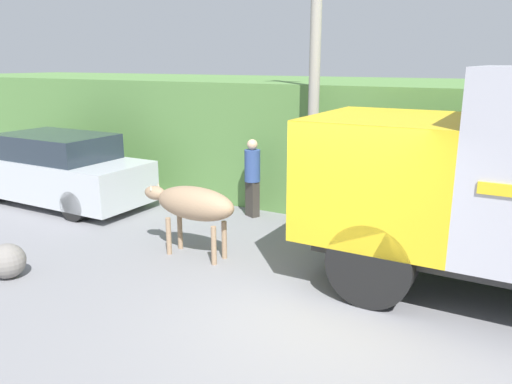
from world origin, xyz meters
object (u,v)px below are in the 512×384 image
at_px(parked_suv, 56,170).
at_px(utility_pole, 315,60).
at_px(brown_cow, 193,204).
at_px(roadside_rock, 7,261).
at_px(pedestrian_on_hill, 252,174).

xyz_separation_m(parked_suv, utility_pole, (5.88, 1.50, 2.51)).
relative_size(brown_cow, roadside_rock, 3.35).
bearing_deg(brown_cow, roadside_rock, -130.65).
distance_m(brown_cow, utility_pole, 3.69).
relative_size(pedestrian_on_hill, roadside_rock, 3.07).
relative_size(utility_pole, roadside_rock, 11.56).
xyz_separation_m(pedestrian_on_hill, utility_pole, (1.31, 0.13, 2.38)).
relative_size(pedestrian_on_hill, utility_pole, 0.27).
xyz_separation_m(brown_cow, parked_suv, (-4.82, 1.12, -0.13)).
xyz_separation_m(brown_cow, pedestrian_on_hill, (-0.26, 2.48, 0.00)).
distance_m(parked_suv, pedestrian_on_hill, 4.76).
height_order(parked_suv, pedestrian_on_hill, pedestrian_on_hill).
height_order(parked_suv, roadside_rock, parked_suv).
bearing_deg(parked_suv, pedestrian_on_hill, 12.15).
distance_m(pedestrian_on_hill, utility_pole, 2.72).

